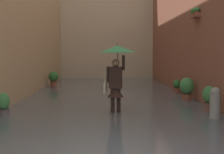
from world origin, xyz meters
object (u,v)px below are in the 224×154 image
Objects in this scene: potted_plant_mid_left at (209,99)px; mooring_bollard at (215,105)px; potted_plant_mid_right at (4,105)px; potted_plant_near_left at (177,87)px; person_wading at (117,64)px; potted_plant_far_left at (187,88)px; potted_plant_near_right at (54,79)px.

mooring_bollard is at bearing 79.55° from potted_plant_mid_left.
potted_plant_near_left is (-6.12, -4.87, -0.01)m from potted_plant_mid_right.
person_wading is at bearing 57.97° from potted_plant_near_left.
potted_plant_near_left is at bearing -122.03° from person_wading.
potted_plant_mid_left is (-0.09, 2.29, -0.08)m from potted_plant_far_left.
potted_plant_mid_left is (-2.85, -0.17, -1.09)m from person_wading.
potted_plant_mid_left is 0.91× the size of mooring_bollard.
potted_plant_mid_left is at bearing -175.59° from potted_plant_mid_right.
potted_plant_far_left is at bearing -92.00° from mooring_bollard.
potted_plant_mid_right is at bearing 89.34° from potted_plant_near_right.
person_wading reaches higher than potted_plant_far_left.
person_wading reaches higher than potted_plant_mid_right.
person_wading is 8.41m from potted_plant_near_right.
person_wading is at bearing 41.69° from potted_plant_far_left.
potted_plant_near_right is (-0.09, -8.02, 0.14)m from potted_plant_mid_right.
potted_plant_far_left is 2.12m from potted_plant_near_left.
potted_plant_far_left is at bearing 87.36° from potted_plant_near_left.
potted_plant_mid_right is 0.83× the size of potted_plant_near_right.
potted_plant_near_right is at bearing -51.45° from potted_plant_mid_left.
mooring_bollard reaches higher than potted_plant_near_right.
mooring_bollard reaches higher than potted_plant_mid_right.
potted_plant_far_left is 1.00× the size of mooring_bollard.
potted_plant_far_left reaches higher than potted_plant_mid_right.
potted_plant_mid_left reaches higher than potted_plant_near_left.
potted_plant_far_left is (-2.76, -2.46, -1.01)m from person_wading.
potted_plant_far_left is 2.29m from potted_plant_mid_left.
person_wading is at bearing -19.42° from mooring_bollard.
potted_plant_far_left is 1.33× the size of potted_plant_near_left.
potted_plant_mid_right is 6.62m from potted_plant_far_left.
potted_plant_near_right is at bearing -41.58° from potted_plant_far_left.
potted_plant_far_left is at bearing -87.86° from potted_plant_mid_left.
potted_plant_mid_right is at bearing 5.23° from person_wading.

